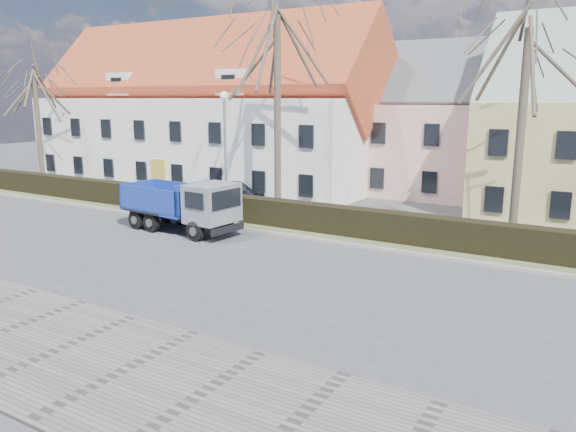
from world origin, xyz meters
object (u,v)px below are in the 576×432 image
Objects in this scene: streetlight at (225,154)px; cart_frame at (218,220)px; dump_truck at (177,204)px; parked_car_a at (243,189)px.

streetlight is 10.57× the size of cart_frame.
dump_truck is at bearing -88.08° from streetlight.
dump_truck is 1.65× the size of parked_car_a.
streetlight is 3.99m from cart_frame.
dump_truck is 0.96× the size of streetlight.
dump_truck is 4.55m from streetlight.
streetlight reaches higher than cart_frame.
cart_frame is 0.16× the size of parked_car_a.
parked_car_a is (-2.00, 4.31, -2.66)m from streetlight.
streetlight reaches higher than dump_truck.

